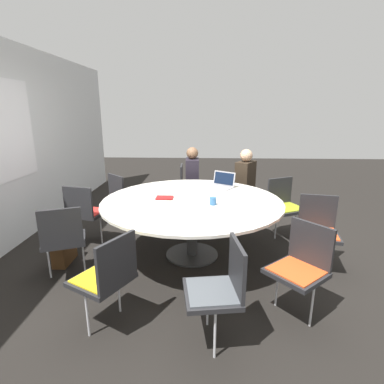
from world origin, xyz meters
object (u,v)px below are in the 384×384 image
Objects in this scene: chair_1 at (189,184)px; spiral_notebook at (165,198)px; chair_7 at (301,263)px; coffee_cup at (213,201)px; chair_2 at (124,195)px; chair_6 at (220,285)px; person_1 at (193,176)px; person_0 at (246,180)px; chair_0 at (247,188)px; chair_5 at (107,274)px; laptop at (222,184)px; chair_9 at (285,203)px; handbag at (64,252)px; chair_3 at (85,210)px; chair_4 at (63,236)px; chair_8 at (318,226)px.

spiral_notebook is (-1.74, 0.21, 0.25)m from chair_1.
coffee_cup is at bearing -0.30° from chair_7.
chair_2 is 1.00× the size of chair_6.
person_1 is (0.56, -1.07, 0.20)m from chair_2.
coffee_cup is at bearing 10.69° from person_0.
chair_0 is 1.00× the size of chair_5.
chair_0 is 1.08m from laptop.
chair_2 is 2.04× the size of laptop.
chair_5 is 2.26m from laptop.
person_0 is at bearing -76.66° from chair_9.
chair_7 is at bearing -0.35° from chair_2.
chair_1 is 3.16m from chair_5.
person_1 is (-0.24, -0.09, 0.20)m from chair_1.
chair_9 is 3.04m from handbag.
chair_3 is 0.88m from chair_4.
chair_4 is 0.71× the size of person_1.
person_0 is at bearing 72.32° from person_1.
spiral_notebook is at bearing -10.96° from person_0.
person_1 is at bearing -11.18° from spiral_notebook.
chair_8 is at bearing 74.60° from chair_9.
chair_4 is (-0.87, -0.11, 0.00)m from chair_3.
chair_5 is at bearing -50.14° from chair_3.
chair_9 is (0.43, -2.78, 0.00)m from chair_3.
chair_5 is 2.36× the size of handbag.
chair_3 is at bearing -9.28° from handbag.
chair_9 is at bearing 70.41° from person_0.
chair_0 and chair_8 have the same top height.
person_0 is 5.68× the size of spiral_notebook.
chair_6 is 0.71× the size of person_1.
chair_8 is (0.88, -0.46, 0.00)m from chair_7.
chair_4 is 1.00× the size of chair_6.
person_1 is (2.15, -1.31, 0.20)m from chair_4.
chair_7 is (-2.64, -0.12, 0.00)m from chair_0.
chair_4 and chair_5 have the same top height.
person_0 is (0.61, 0.49, 0.20)m from chair_9.
chair_4 is 1.69m from coffee_cup.
chair_6 is 3.03m from person_1.
chair_2 is 1.99m from person_0.
person_0 is 1.60m from coffee_cup.
chair_0 is at bearing -53.43° from handbag.
chair_9 reaches higher than coffee_cup.
chair_9 is 2.04× the size of laptop.
chair_4 is at bearing 72.53° from chair_5.
coffee_cup is (0.03, 1.22, 0.28)m from chair_8.
chair_8 is 2.04× the size of laptop.
chair_5 is at bearing -34.64° from chair_2.
chair_5 is 1.00× the size of chair_9.
chair_6 is (-2.44, -1.40, 0.00)m from chair_2.
handbag is (-0.90, 1.95, -0.66)m from laptop.
chair_1 is 3.27m from chair_6.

